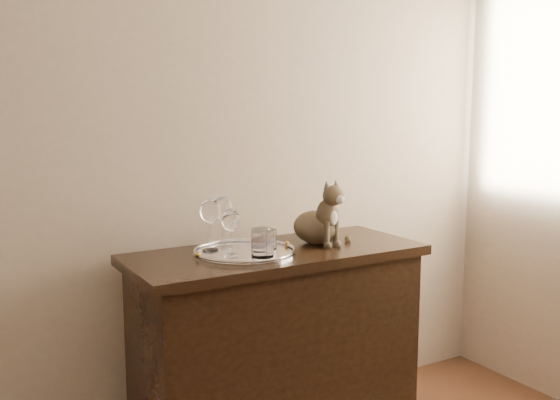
% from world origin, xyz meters
% --- Properties ---
extents(wall_back, '(4.00, 0.10, 2.70)m').
position_xyz_m(wall_back, '(0.00, 2.25, 1.35)').
color(wall_back, tan).
rests_on(wall_back, ground).
extents(sideboard, '(1.20, 0.50, 0.85)m').
position_xyz_m(sideboard, '(0.60, 1.94, 0.42)').
color(sideboard, black).
rests_on(sideboard, ground).
extents(tray, '(0.40, 0.40, 0.01)m').
position_xyz_m(tray, '(0.46, 1.94, 0.85)').
color(tray, white).
rests_on(tray, sideboard).
extents(wine_glass_a, '(0.08, 0.08, 0.21)m').
position_xyz_m(wine_glass_a, '(0.35, 2.03, 0.96)').
color(wine_glass_a, white).
rests_on(wine_glass_a, tray).
extents(wine_glass_b, '(0.08, 0.08, 0.21)m').
position_xyz_m(wine_glass_b, '(0.42, 2.05, 0.96)').
color(wine_glass_b, white).
rests_on(wine_glass_b, tray).
extents(wine_glass_c, '(0.07, 0.07, 0.18)m').
position_xyz_m(wine_glass_c, '(0.38, 1.91, 0.95)').
color(wine_glass_c, silver).
rests_on(wine_glass_c, tray).
extents(tumbler_a, '(0.08, 0.08, 0.09)m').
position_xyz_m(tumbler_a, '(0.51, 1.91, 0.90)').
color(tumbler_a, white).
rests_on(tumbler_a, tray).
extents(tumbler_b, '(0.09, 0.09, 0.10)m').
position_xyz_m(tumbler_b, '(0.48, 1.84, 0.91)').
color(tumbler_b, white).
rests_on(tumbler_b, tray).
extents(tumbler_c, '(0.07, 0.07, 0.08)m').
position_xyz_m(tumbler_c, '(0.56, 1.93, 0.90)').
color(tumbler_c, silver).
rests_on(tumbler_c, tray).
extents(cat, '(0.30, 0.29, 0.28)m').
position_xyz_m(cat, '(0.81, 1.96, 0.99)').
color(cat, brown).
rests_on(cat, sideboard).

